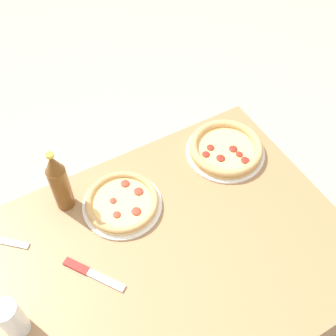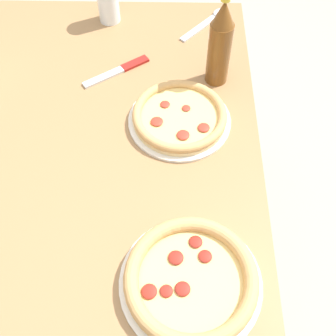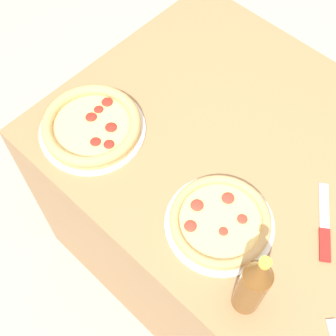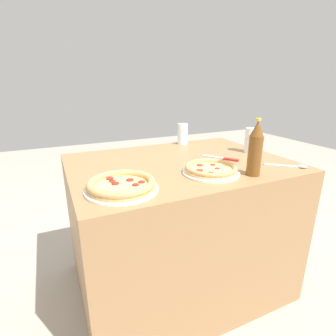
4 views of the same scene
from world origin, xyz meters
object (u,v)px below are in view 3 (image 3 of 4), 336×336
Objects in this scene: pizza_margherita at (220,221)px; pizza_veggie at (92,126)px; beer_bottle at (253,285)px; knife at (324,225)px.

pizza_margherita is 0.92× the size of pizza_veggie.
beer_bottle is 0.29m from knife.
knife is at bearing 42.72° from pizza_margherita.
pizza_veggie is at bearing 172.50° from beer_bottle.
beer_bottle is at bearing -32.36° from pizza_margherita.
pizza_veggie is 1.12× the size of beer_bottle.
pizza_margherita is 0.42m from pizza_veggie.
knife is at bearing 17.64° from pizza_veggie.
beer_bottle reaches higher than pizza_veggie.
knife is (0.03, 0.27, -0.12)m from beer_bottle.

